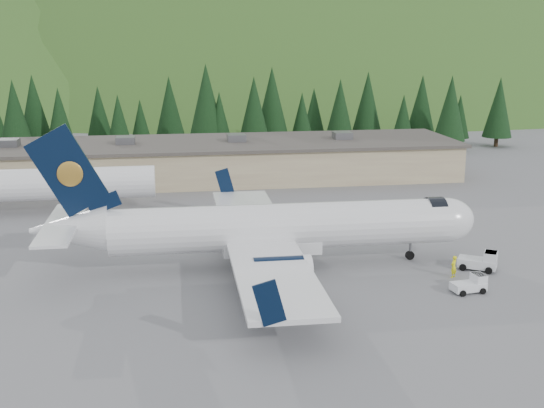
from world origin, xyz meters
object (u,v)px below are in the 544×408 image
at_px(airliner, 270,229).
at_px(second_airliner, 27,184).
at_px(terminal_building, 201,160).
at_px(ramp_worker, 454,267).
at_px(baggage_tug_a, 471,284).
at_px(baggage_tug_b, 481,261).

bearing_deg(airliner, second_airliner, 137.90).
xyz_separation_m(second_airliner, terminal_building, (19.91, 16.00, -0.70)).
bearing_deg(second_airliner, terminal_building, 38.78).
relative_size(second_airliner, terminal_building, 0.39).
bearing_deg(airliner, ramp_worker, -18.72).
distance_m(airliner, baggage_tug_a, 16.90).
distance_m(second_airliner, terminal_building, 25.55).
relative_size(baggage_tug_b, terminal_building, 0.05).
height_order(airliner, baggage_tug_a, airliner).
xyz_separation_m(airliner, baggage_tug_a, (14.44, -8.36, -2.73)).
height_order(second_airliner, terminal_building, second_airliner).
bearing_deg(baggage_tug_a, ramp_worker, 83.02).
distance_m(second_airliner, baggage_tug_a, 48.90).
bearing_deg(airliner, baggage_tug_b, -11.26).
xyz_separation_m(baggage_tug_a, terminal_building, (-18.34, 46.35, 2.00)).
distance_m(baggage_tug_a, ramp_worker, 3.31).
xyz_separation_m(airliner, second_airliner, (-23.82, 21.99, -0.03)).
xyz_separation_m(baggage_tug_a, ramp_worker, (-0.03, 3.30, 0.30)).
bearing_deg(terminal_building, ramp_worker, -66.95).
xyz_separation_m(terminal_building, ramp_worker, (18.31, -43.05, -1.70)).
distance_m(baggage_tug_a, terminal_building, 49.88).
relative_size(baggage_tug_a, baggage_tug_b, 0.78).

